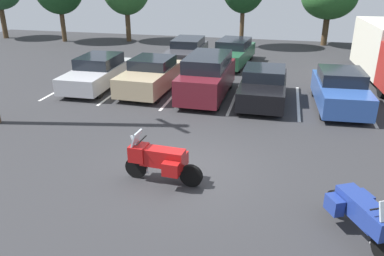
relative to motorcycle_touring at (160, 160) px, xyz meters
name	(u,v)px	position (x,y,z in m)	size (l,w,h in m)	color
ground	(190,170)	(0.64, 0.86, -0.70)	(44.00, 44.00, 0.10)	#2D2D30
motorcycle_touring	(160,160)	(0.00, 0.00, 0.00)	(2.19, 0.96, 1.39)	black
motorcycle_second	(363,213)	(4.87, -1.35, -0.01)	(1.37, 2.05, 1.35)	black
parking_stripes	(204,96)	(-0.32, 7.61, -0.65)	(13.76, 4.61, 0.01)	silver
car_silver	(98,72)	(-5.59, 7.96, 0.05)	(1.89, 4.79, 1.44)	#B7B7BC
car_tan	(151,76)	(-2.87, 7.81, 0.08)	(2.06, 4.35, 1.51)	tan
car_maroon	(207,76)	(-0.19, 7.56, 0.27)	(1.90, 4.65, 1.85)	maroon
car_black	(263,86)	(2.27, 7.46, 0.03)	(1.85, 4.46, 1.42)	black
car_blue	(340,90)	(5.36, 7.35, 0.09)	(2.05, 4.36, 1.54)	#2D519E
car_far_charcoal	(187,51)	(-2.64, 13.90, 0.05)	(1.82, 4.76, 1.38)	#38383D
car_far_green	(233,52)	(0.10, 13.93, 0.05)	(2.28, 5.04, 1.42)	#235638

